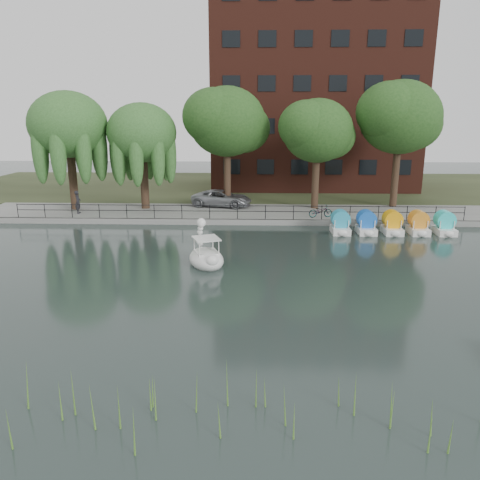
# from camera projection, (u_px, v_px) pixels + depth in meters

# --- Properties ---
(ground_plane) EXTENTS (120.00, 120.00, 0.00)m
(ground_plane) POSITION_uv_depth(u_px,v_px,m) (226.00, 291.00, 20.85)
(ground_plane) COLOR #374644
(promenade) EXTENTS (40.00, 6.00, 0.40)m
(promenade) POSITION_uv_depth(u_px,v_px,m) (239.00, 214.00, 36.24)
(promenade) COLOR gray
(promenade) RESTS_ON ground_plane
(kerb) EXTENTS (40.00, 0.25, 0.40)m
(kerb) POSITION_uv_depth(u_px,v_px,m) (237.00, 222.00, 33.39)
(kerb) COLOR gray
(kerb) RESTS_ON ground_plane
(land_strip) EXTENTS (60.00, 22.00, 0.36)m
(land_strip) POSITION_uv_depth(u_px,v_px,m) (244.00, 187.00, 49.76)
(land_strip) COLOR #47512D
(land_strip) RESTS_ON ground_plane
(railing) EXTENTS (32.00, 0.05, 1.00)m
(railing) POSITION_uv_depth(u_px,v_px,m) (237.00, 209.00, 33.34)
(railing) COLOR black
(railing) RESTS_ON promenade
(apartment_building) EXTENTS (20.00, 10.07, 18.00)m
(apartment_building) POSITION_uv_depth(u_px,v_px,m) (313.00, 97.00, 47.12)
(apartment_building) COLOR #4C1E16
(apartment_building) RESTS_ON land_strip
(willow_left) EXTENTS (5.88, 5.88, 9.01)m
(willow_left) POSITION_uv_depth(u_px,v_px,m) (68.00, 125.00, 35.43)
(willow_left) COLOR #473323
(willow_left) RESTS_ON promenade
(willow_mid) EXTENTS (5.32, 5.32, 8.15)m
(willow_mid) POSITION_uv_depth(u_px,v_px,m) (142.00, 133.00, 35.89)
(willow_mid) COLOR #473323
(willow_mid) RESTS_ON promenade
(broadleaf_center) EXTENTS (6.00, 6.00, 9.25)m
(broadleaf_center) POSITION_uv_depth(u_px,v_px,m) (227.00, 122.00, 36.43)
(broadleaf_center) COLOR #473323
(broadleaf_center) RESTS_ON promenade
(broadleaf_right) EXTENTS (5.40, 5.40, 8.32)m
(broadleaf_right) POSITION_uv_depth(u_px,v_px,m) (317.00, 131.00, 35.89)
(broadleaf_right) COLOR #473323
(broadleaf_right) RESTS_ON promenade
(broadleaf_far) EXTENTS (6.30, 6.30, 9.71)m
(broadleaf_far) POSITION_uv_depth(u_px,v_px,m) (400.00, 118.00, 36.38)
(broadleaf_far) COLOR #473323
(broadleaf_far) RESTS_ON promenade
(minivan) EXTENTS (3.57, 5.91, 1.54)m
(minivan) POSITION_uv_depth(u_px,v_px,m) (222.00, 197.00, 37.87)
(minivan) COLOR gray
(minivan) RESTS_ON promenade
(bicycle) EXTENTS (0.90, 1.80, 1.00)m
(bicycle) POSITION_uv_depth(u_px,v_px,m) (320.00, 210.00, 33.91)
(bicycle) COLOR gray
(bicycle) RESTS_ON promenade
(pedestrian) EXTENTS (0.57, 0.77, 1.98)m
(pedestrian) POSITION_uv_depth(u_px,v_px,m) (78.00, 200.00, 35.15)
(pedestrian) COLOR black
(pedestrian) RESTS_ON promenade
(swan_boat) EXTENTS (2.58, 3.16, 2.31)m
(swan_boat) POSITION_uv_depth(u_px,v_px,m) (206.00, 255.00, 24.45)
(swan_boat) COLOR white
(swan_boat) RESTS_ON ground_plane
(pedal_boat_row) EXTENTS (7.95, 1.70, 1.40)m
(pedal_boat_row) POSITION_uv_depth(u_px,v_px,m) (392.00, 225.00, 30.83)
(pedal_boat_row) COLOR white
(pedal_boat_row) RESTS_ON ground_plane
(reed_bank) EXTENTS (24.00, 2.40, 1.20)m
(reed_bank) POSITION_uv_depth(u_px,v_px,m) (282.00, 410.00, 11.46)
(reed_bank) COLOR #669938
(reed_bank) RESTS_ON ground_plane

